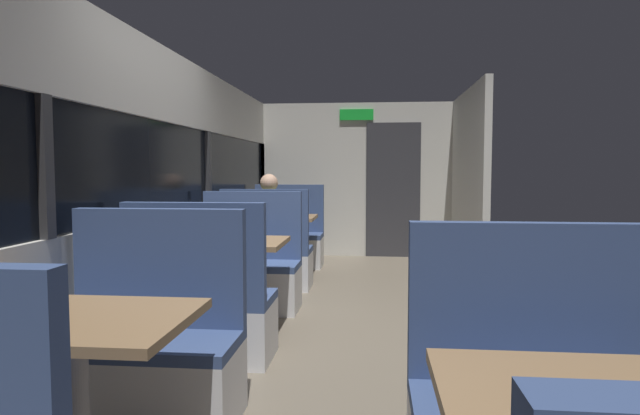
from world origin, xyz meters
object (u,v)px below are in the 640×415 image
(dining_table_mid_window, at_px, (229,253))
(bench_mid_window_facing_end, at_px, (203,313))
(bench_far_window_facing_end, at_px, (268,259))
(bench_far_window_facing_entry, at_px, (288,242))
(seated_passenger, at_px, (269,239))
(dining_table_near_window, at_px, (74,341))
(bench_near_window_facing_entry, at_px, (149,358))
(dining_table_far_window, at_px, (279,224))
(bench_mid_window_facing_entry, at_px, (249,274))

(dining_table_mid_window, bearing_deg, bench_mid_window_facing_end, -90.00)
(bench_far_window_facing_end, height_order, bench_far_window_facing_entry, same)
(dining_table_mid_window, distance_m, bench_mid_window_facing_end, 0.77)
(bench_far_window_facing_end, bearing_deg, dining_table_mid_window, -90.00)
(bench_far_window_facing_end, bearing_deg, seated_passenger, 90.00)
(dining_table_near_window, bearing_deg, bench_far_window_facing_end, 90.00)
(dining_table_near_window, relative_size, bench_mid_window_facing_end, 0.82)
(bench_near_window_facing_entry, xyz_separation_m, bench_mid_window_facing_end, (0.00, 0.90, 0.00))
(bench_near_window_facing_entry, height_order, bench_far_window_facing_entry, same)
(bench_mid_window_facing_end, distance_m, dining_table_far_window, 3.02)
(bench_near_window_facing_entry, xyz_separation_m, bench_mid_window_facing_entry, (0.00, 2.30, 0.00))
(bench_mid_window_facing_end, distance_m, seated_passenger, 2.38)
(bench_mid_window_facing_end, bearing_deg, bench_near_window_facing_entry, -90.00)
(bench_near_window_facing_entry, relative_size, seated_passenger, 0.87)
(dining_table_near_window, relative_size, bench_far_window_facing_end, 0.82)
(dining_table_near_window, distance_m, bench_mid_window_facing_entry, 3.02)
(dining_table_far_window, xyz_separation_m, bench_far_window_facing_entry, (0.00, 0.70, -0.31))
(dining_table_mid_window, bearing_deg, seated_passenger, 90.00)
(dining_table_mid_window, xyz_separation_m, bench_mid_window_facing_entry, (0.00, 0.70, -0.31))
(bench_mid_window_facing_end, xyz_separation_m, seated_passenger, (0.00, 2.37, 0.21))
(bench_far_window_facing_entry, bearing_deg, dining_table_near_window, -90.00)
(bench_near_window_facing_entry, xyz_separation_m, dining_table_far_window, (0.00, 3.90, 0.31))
(bench_mid_window_facing_entry, xyz_separation_m, seated_passenger, (0.00, 0.97, 0.21))
(dining_table_far_window, height_order, bench_far_window_facing_entry, bench_far_window_facing_entry)
(bench_far_window_facing_entry, distance_m, seated_passenger, 1.34)
(dining_table_near_window, xyz_separation_m, dining_table_mid_window, (0.00, 2.30, 0.00))
(bench_mid_window_facing_end, bearing_deg, dining_table_mid_window, 90.00)
(dining_table_far_window, relative_size, seated_passenger, 0.71)
(bench_mid_window_facing_end, bearing_deg, bench_mid_window_facing_entry, 90.00)
(dining_table_near_window, bearing_deg, dining_table_far_window, 90.00)
(dining_table_near_window, relative_size, bench_far_window_facing_entry, 0.82)
(bench_mid_window_facing_end, height_order, bench_far_window_facing_end, same)
(bench_near_window_facing_entry, distance_m, bench_mid_window_facing_end, 0.90)
(bench_far_window_facing_end, relative_size, bench_far_window_facing_entry, 1.00)
(bench_far_window_facing_end, bearing_deg, bench_mid_window_facing_end, -90.00)
(dining_table_mid_window, distance_m, dining_table_far_window, 2.30)
(dining_table_near_window, relative_size, dining_table_far_window, 1.00)
(seated_passenger, bearing_deg, dining_table_far_window, 90.00)
(dining_table_near_window, distance_m, seated_passenger, 3.97)
(bench_far_window_facing_end, xyz_separation_m, seated_passenger, (0.00, 0.07, 0.21))
(dining_table_near_window, xyz_separation_m, bench_mid_window_facing_entry, (0.00, 3.00, -0.31))
(bench_near_window_facing_entry, height_order, dining_table_far_window, bench_near_window_facing_entry)
(dining_table_far_window, bearing_deg, seated_passenger, -90.00)
(seated_passenger, bearing_deg, bench_near_window_facing_entry, -90.00)
(bench_mid_window_facing_end, height_order, bench_mid_window_facing_entry, same)
(bench_near_window_facing_entry, xyz_separation_m, bench_far_window_facing_entry, (0.00, 4.60, 0.00))
(seated_passenger, bearing_deg, bench_mid_window_facing_end, -90.00)
(bench_mid_window_facing_entry, xyz_separation_m, dining_table_far_window, (0.00, 1.60, 0.31))
(dining_table_far_window, height_order, bench_far_window_facing_end, bench_far_window_facing_end)
(bench_far_window_facing_entry, xyz_separation_m, seated_passenger, (0.00, -1.33, 0.21))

